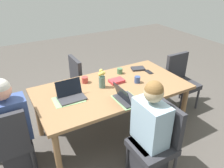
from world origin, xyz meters
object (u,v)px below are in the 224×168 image
Objects in this scene: dining_table at (112,92)px; coffee_mug_near_left at (85,80)px; chair_head_right_left_far at (180,78)px; chair_far_right_near at (83,80)px; chair_near_left_near at (158,139)px; chair_head_left_left_mid at (8,141)px; person_head_left_left_mid at (13,133)px; coffee_mug_centre_left at (120,71)px; person_near_left_near at (149,136)px; phone_black at (149,72)px; flower_vase at (102,79)px; coffee_mug_near_right at (137,80)px; laptop_head_left_left_mid at (71,95)px; book_red_cover at (138,69)px; book_blue_cover at (117,81)px; laptop_near_left_near at (126,98)px.

coffee_mug_near_left is at bearing 130.19° from dining_table.
chair_far_right_near is at bearing 152.54° from chair_head_right_left_far.
chair_near_left_near is 1.62m from chair_head_left_left_mid.
person_head_left_left_mid reaches higher than coffee_mug_centre_left.
person_near_left_near reaches higher than phone_black.
dining_table is at bearing 4.33° from chair_head_left_left_mid.
chair_near_left_near is at bearing -28.30° from chair_head_left_left_mid.
flower_vase is (1.17, 0.10, 0.33)m from person_head_left_left_mid.
chair_far_right_near is 3.51× the size of flower_vase.
person_near_left_near is 0.88m from coffee_mug_near_right.
chair_head_left_left_mid is at bearing -175.67° from dining_table.
laptop_head_left_left_mid reaches higher than dining_table.
laptop_head_left_left_mid is (-1.92, -0.07, 0.29)m from chair_head_right_left_far.
chair_head_right_left_far is at bearing 2.42° from person_head_left_left_mid.
chair_far_right_near is at bearing 59.20° from laptop_head_left_left_mid.
chair_head_right_left_far reaches higher than dining_table.
laptop_head_left_left_mid reaches higher than chair_head_right_left_far.
chair_head_right_left_far is at bearing 3.96° from chair_head_left_left_mid.
chair_near_left_near is 4.50× the size of book_red_cover.
book_blue_cover is at bearing 37.20° from dining_table.
chair_far_right_near is at bearing 116.90° from coffee_mug_near_right.
chair_head_left_left_mid is 0.10m from person_head_left_left_mid.
chair_head_left_left_mid is 1.29m from flower_vase.
person_near_left_near is at bearing -55.18° from laptop_head_left_left_mid.
chair_head_left_left_mid is (-1.34, -0.10, -0.17)m from dining_table.
chair_far_right_near is (-0.16, 1.70, 0.00)m from chair_near_left_near.
book_blue_cover is at bearing 72.22° from laptop_near_left_near.
person_near_left_near is 0.94m from book_blue_cover.
coffee_mug_near_left reaches higher than book_red_cover.
coffee_mug_near_left is 0.43× the size of book_blue_cover.
flower_vase is 0.50m from coffee_mug_centre_left.
person_head_left_left_mid reaches higher than coffee_mug_near_right.
chair_near_left_near is 0.75× the size of person_near_left_near.
flower_vase is at bearing 6.79° from laptop_head_left_left_mid.
chair_near_left_near and chair_head_right_left_far have the same top height.
person_near_left_near is at bearing -89.33° from dining_table.
coffee_mug_centre_left is at bearing 64.06° from laptop_near_left_near.
book_blue_cover is at bearing 5.03° from person_head_left_left_mid.
chair_far_right_near is at bearing 92.80° from laptop_near_left_near.
coffee_mug_near_right is (0.48, -0.12, -0.07)m from flower_vase.
person_near_left_near is at bearing -82.14° from flower_vase.
laptop_head_left_left_mid is at bearing -148.56° from book_red_cover.
person_head_left_left_mid is at bearing -178.81° from dining_table.
laptop_head_left_left_mid is at bearing -172.66° from book_blue_cover.
laptop_head_left_left_mid is (-0.65, 0.88, 0.29)m from chair_near_left_near.
chair_near_left_near is 2.81× the size of laptop_near_left_near.
coffee_mug_near_right reaches higher than coffee_mug_centre_left.
laptop_near_left_near is (1.32, -0.26, 0.29)m from chair_head_left_left_mid.
chair_head_left_left_mid reaches higher than coffee_mug_near_left.
dining_table is 23.09× the size of coffee_mug_near_left.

